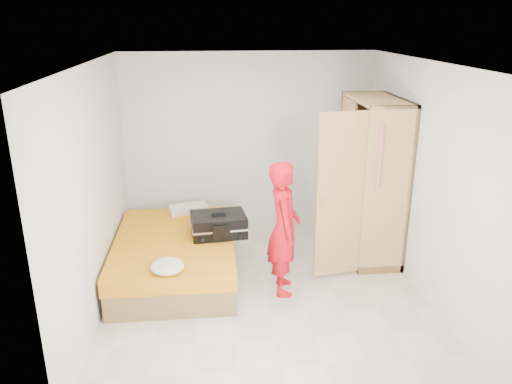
{
  "coord_description": "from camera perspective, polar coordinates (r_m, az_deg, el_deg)",
  "views": [
    {
      "loc": [
        -0.61,
        -5.07,
        3.02
      ],
      "look_at": [
        -0.03,
        0.7,
        1.0
      ],
      "focal_mm": 35.0,
      "sensor_mm": 36.0,
      "label": 1
    }
  ],
  "objects": [
    {
      "name": "round_cushion",
      "position": [
        5.36,
        -10.09,
        -8.35
      ],
      "size": [
        0.35,
        0.35,
        0.13
      ],
      "primitive_type": "ellipsoid",
      "color": "white",
      "rests_on": "bed"
    },
    {
      "name": "pillow",
      "position": [
        6.92,
        -7.73,
        -1.91
      ],
      "size": [
        0.55,
        0.37,
        0.09
      ],
      "primitive_type": "cube",
      "rotation": [
        0.0,
        0.0,
        0.23
      ],
      "color": "white",
      "rests_on": "bed"
    },
    {
      "name": "room",
      "position": [
        5.38,
        1.05,
        0.59
      ],
      "size": [
        4.0,
        4.02,
        2.6
      ],
      "color": "beige",
      "rests_on": "ground"
    },
    {
      "name": "wardrobe",
      "position": [
        6.58,
        12.79,
        0.85
      ],
      "size": [
        1.16,
        1.28,
        2.1
      ],
      "color": "tan",
      "rests_on": "ground"
    },
    {
      "name": "person",
      "position": [
        5.65,
        3.2,
        -4.16
      ],
      "size": [
        0.41,
        0.59,
        1.56
      ],
      "primitive_type": "imported",
      "rotation": [
        0.0,
        0.0,
        1.51
      ],
      "color": "red",
      "rests_on": "ground"
    },
    {
      "name": "suitcase",
      "position": [
        6.14,
        -4.3,
        -3.75
      ],
      "size": [
        0.72,
        0.57,
        0.29
      ],
      "rotation": [
        0.0,
        0.0,
        0.11
      ],
      "color": "black",
      "rests_on": "bed"
    },
    {
      "name": "bed",
      "position": [
        6.27,
        -9.26,
        -7.27
      ],
      "size": [
        1.42,
        2.02,
        0.5
      ],
      "color": "olive",
      "rests_on": "ground"
    }
  ]
}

